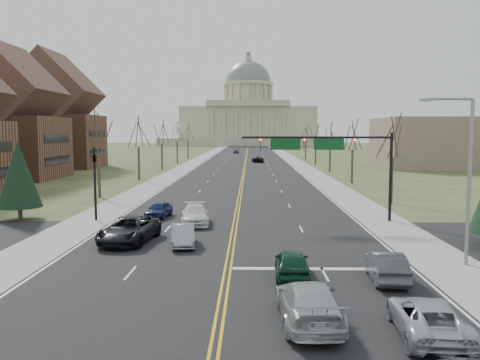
{
  "coord_description": "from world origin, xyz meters",
  "views": [
    {
      "loc": [
        1.19,
        -27.44,
        7.29
      ],
      "look_at": [
        0.28,
        17.16,
        3.0
      ],
      "focal_mm": 38.0,
      "sensor_mm": 36.0,
      "label": 1
    }
  ],
  "objects_px": {
    "street_light": "(465,170)",
    "car_far_nb": "(258,159)",
    "car_nb_outer_second": "(428,318)",
    "car_sb_outer_second": "(159,210)",
    "car_nb_inner_lead": "(292,263)",
    "car_sb_outer_lead": "(129,230)",
    "car_nb_inner_second": "(309,302)",
    "car_far_sb": "(236,151)",
    "signal_mast": "(328,150)",
    "signal_left": "(95,175)",
    "car_sb_inner_lead": "(183,235)",
    "car_sb_inner_second": "(195,215)",
    "car_nb_outer_lead": "(386,266)"
  },
  "relations": [
    {
      "from": "car_sb_inner_lead",
      "to": "signal_mast",
      "type": "bearing_deg",
      "value": 32.94
    },
    {
      "from": "car_nb_outer_second",
      "to": "car_sb_outer_second",
      "type": "height_order",
      "value": "car_nb_outer_second"
    },
    {
      "from": "car_nb_outer_second",
      "to": "car_sb_inner_lead",
      "type": "relative_size",
      "value": 1.19
    },
    {
      "from": "car_nb_inner_second",
      "to": "car_sb_outer_lead",
      "type": "bearing_deg",
      "value": -55.67
    },
    {
      "from": "car_sb_inner_second",
      "to": "car_far_nb",
      "type": "distance_m",
      "value": 80.74
    },
    {
      "from": "car_sb_inner_lead",
      "to": "car_sb_inner_second",
      "type": "xyz_separation_m",
      "value": [
        -0.06,
        7.57,
        0.08
      ]
    },
    {
      "from": "street_light",
      "to": "car_far_nb",
      "type": "relative_size",
      "value": 1.72
    },
    {
      "from": "signal_left",
      "to": "car_nb_inner_lead",
      "type": "bearing_deg",
      "value": -47.33
    },
    {
      "from": "car_sb_inner_second",
      "to": "car_far_nb",
      "type": "xyz_separation_m",
      "value": [
        6.07,
        80.52,
        -0.02
      ]
    },
    {
      "from": "signal_left",
      "to": "car_sb_inner_second",
      "type": "xyz_separation_m",
      "value": [
        8.33,
        -1.57,
        -2.95
      ]
    },
    {
      "from": "car_sb_outer_second",
      "to": "car_far_nb",
      "type": "bearing_deg",
      "value": 91.01
    },
    {
      "from": "car_nb_outer_lead",
      "to": "car_sb_outer_second",
      "type": "height_order",
      "value": "car_nb_outer_lead"
    },
    {
      "from": "street_light",
      "to": "car_nb_outer_second",
      "type": "distance_m",
      "value": 12.01
    },
    {
      "from": "car_nb_inner_lead",
      "to": "car_sb_outer_lead",
      "type": "xyz_separation_m",
      "value": [
        -10.04,
        7.78,
        0.13
      ]
    },
    {
      "from": "car_sb_outer_second",
      "to": "car_far_nb",
      "type": "distance_m",
      "value": 78.14
    },
    {
      "from": "signal_mast",
      "to": "car_sb_inner_second",
      "type": "height_order",
      "value": "signal_mast"
    },
    {
      "from": "car_far_nb",
      "to": "car_nb_inner_lead",
      "type": "bearing_deg",
      "value": 85.4
    },
    {
      "from": "car_sb_inner_lead",
      "to": "car_far_sb",
      "type": "xyz_separation_m",
      "value": [
        -0.48,
        137.86,
        0.07
      ]
    },
    {
      "from": "car_nb_inner_second",
      "to": "car_far_sb",
      "type": "bearing_deg",
      "value": -89.23
    },
    {
      "from": "car_nb_outer_second",
      "to": "car_nb_inner_second",
      "type": "height_order",
      "value": "car_nb_inner_second"
    },
    {
      "from": "street_light",
      "to": "car_nb_outer_second",
      "type": "height_order",
      "value": "street_light"
    },
    {
      "from": "car_nb_outer_lead",
      "to": "car_sb_inner_second",
      "type": "height_order",
      "value": "car_sb_inner_second"
    },
    {
      "from": "car_sb_outer_lead",
      "to": "car_nb_inner_second",
      "type": "bearing_deg",
      "value": -46.4
    },
    {
      "from": "car_nb_outer_second",
      "to": "signal_left",
      "type": "bearing_deg",
      "value": -46.24
    },
    {
      "from": "street_light",
      "to": "car_nb_outer_second",
      "type": "bearing_deg",
      "value": -118.02
    },
    {
      "from": "car_nb_inner_lead",
      "to": "car_sb_outer_second",
      "type": "xyz_separation_m",
      "value": [
        -9.84,
        17.41,
        -0.03
      ]
    },
    {
      "from": "car_far_sb",
      "to": "car_sb_outer_lead",
      "type": "bearing_deg",
      "value": -88.73
    },
    {
      "from": "car_sb_outer_second",
      "to": "car_nb_outer_second",
      "type": "bearing_deg",
      "value": -52.37
    },
    {
      "from": "car_nb_outer_second",
      "to": "car_far_nb",
      "type": "xyz_separation_m",
      "value": [
        -4.61,
        102.26,
        0.06
      ]
    },
    {
      "from": "car_nb_inner_lead",
      "to": "car_far_sb",
      "type": "bearing_deg",
      "value": -85.82
    },
    {
      "from": "signal_mast",
      "to": "car_far_sb",
      "type": "relative_size",
      "value": 2.82
    },
    {
      "from": "car_sb_inner_lead",
      "to": "signal_left",
      "type": "bearing_deg",
      "value": 124.61
    },
    {
      "from": "car_nb_inner_lead",
      "to": "signal_mast",
      "type": "bearing_deg",
      "value": -103.09
    },
    {
      "from": "car_nb_outer_second",
      "to": "car_far_nb",
      "type": "height_order",
      "value": "car_far_nb"
    },
    {
      "from": "car_nb_outer_second",
      "to": "car_far_sb",
      "type": "distance_m",
      "value": 152.44
    },
    {
      "from": "signal_mast",
      "to": "signal_left",
      "type": "relative_size",
      "value": 2.02
    },
    {
      "from": "car_sb_outer_lead",
      "to": "car_sb_outer_second",
      "type": "bearing_deg",
      "value": 96.18
    },
    {
      "from": "car_sb_outer_lead",
      "to": "car_far_sb",
      "type": "relative_size",
      "value": 1.4
    },
    {
      "from": "car_sb_outer_lead",
      "to": "car_sb_inner_second",
      "type": "distance_m",
      "value": 7.59
    },
    {
      "from": "street_light",
      "to": "car_sb_outer_second",
      "type": "height_order",
      "value": "street_light"
    },
    {
      "from": "street_light",
      "to": "car_nb_outer_lead",
      "type": "bearing_deg",
      "value": -148.31
    },
    {
      "from": "car_sb_outer_second",
      "to": "car_far_sb",
      "type": "relative_size",
      "value": 0.92
    },
    {
      "from": "car_nb_outer_lead",
      "to": "car_nb_inner_second",
      "type": "relative_size",
      "value": 0.79
    },
    {
      "from": "signal_left",
      "to": "car_sb_outer_lead",
      "type": "distance_m",
      "value": 9.95
    },
    {
      "from": "car_sb_outer_second",
      "to": "car_far_nb",
      "type": "xyz_separation_m",
      "value": [
        9.45,
        77.57,
        0.06
      ]
    },
    {
      "from": "street_light",
      "to": "signal_left",
      "type": "bearing_deg",
      "value": 150.88
    },
    {
      "from": "car_nb_inner_lead",
      "to": "car_far_nb",
      "type": "xyz_separation_m",
      "value": [
        -0.38,
        94.98,
        0.03
      ]
    },
    {
      "from": "car_nb_outer_second",
      "to": "car_far_sb",
      "type": "bearing_deg",
      "value": -81.27
    },
    {
      "from": "car_nb_outer_second",
      "to": "car_sb_inner_second",
      "type": "distance_m",
      "value": 24.23
    },
    {
      "from": "car_sb_inner_second",
      "to": "car_far_nb",
      "type": "bearing_deg",
      "value": 79.69
    }
  ]
}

